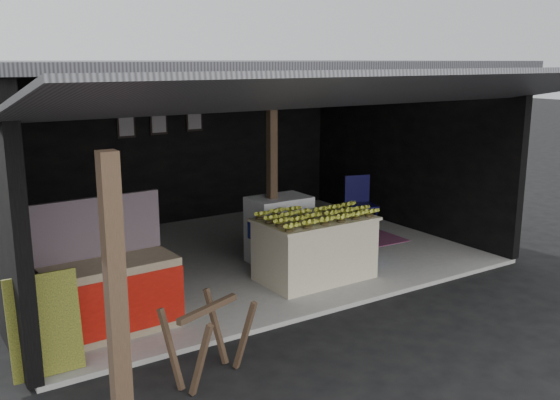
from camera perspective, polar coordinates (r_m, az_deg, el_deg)
ground at (r=7.82m, az=4.99°, el=-10.21°), size 80.00×80.00×0.00m
concrete_slab at (r=9.77m, az=-4.11°, el=-5.25°), size 7.00×5.00×0.06m
shophouse at (r=9.61m, az=-5.22°, el=7.08°), size 7.40×7.29×3.02m
banana_table at (r=8.63m, az=3.20°, el=-4.42°), size 1.59×0.99×0.87m
banana_pile at (r=8.49m, az=3.25°, el=-1.08°), size 1.47×0.89×0.17m
white_crate at (r=9.34m, az=-0.08°, el=-2.69°), size 0.89×0.61×0.99m
neighbor_stall at (r=7.23m, az=-15.21°, el=-8.21°), size 1.48×0.72×1.50m
green_signboard at (r=6.48m, az=-20.70°, el=-10.64°), size 0.67×0.17×1.00m
sawhorse at (r=6.13m, az=-6.55°, el=-12.03°), size 0.88×0.87×0.77m
water_barrel at (r=9.51m, az=7.74°, el=-4.08°), size 0.34×0.34×0.49m
plastic_chair at (r=11.01m, az=7.27°, el=0.09°), size 0.58×0.58×0.99m
magenta_rug at (r=10.60m, az=7.04°, el=-3.66°), size 1.53×1.04×0.01m
picture_frames at (r=11.44m, az=-10.89°, el=6.95°), size 1.62×0.04×0.46m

